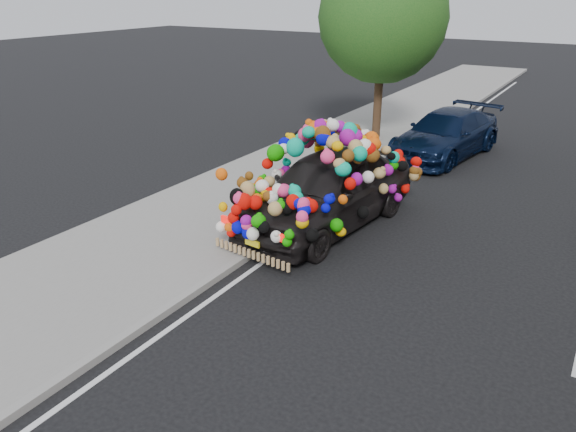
{
  "coord_description": "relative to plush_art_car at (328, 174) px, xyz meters",
  "views": [
    {
      "loc": [
        3.45,
        -8.42,
        5.01
      ],
      "look_at": [
        -1.59,
        -0.08,
        0.98
      ],
      "focal_mm": 35.0,
      "sensor_mm": 36.0,
      "label": 1
    }
  ],
  "objects": [
    {
      "name": "plush_art_car",
      "position": [
        0.0,
        0.0,
        0.0
      ],
      "size": [
        2.94,
        5.38,
        2.33
      ],
      "rotation": [
        0.0,
        0.0,
        -0.12
      ],
      "color": "black",
      "rests_on": "ground"
    },
    {
      "name": "sidewalk",
      "position": [
        -2.5,
        -1.94,
        -1.15
      ],
      "size": [
        4.0,
        60.0,
        0.12
      ],
      "primitive_type": "cube",
      "color": "gray",
      "rests_on": "ground"
    },
    {
      "name": "ground",
      "position": [
        1.8,
        -1.94,
        -1.21
      ],
      "size": [
        100.0,
        100.0,
        0.0
      ],
      "primitive_type": "plane",
      "color": "black",
      "rests_on": "ground"
    },
    {
      "name": "kerb",
      "position": [
        -0.55,
        -1.94,
        -1.14
      ],
      "size": [
        0.15,
        60.0,
        0.13
      ],
      "primitive_type": "cube",
      "color": "gray",
      "rests_on": "ground"
    },
    {
      "name": "tree_near_sidewalk",
      "position": [
        -2.0,
        7.56,
        2.82
      ],
      "size": [
        4.2,
        4.2,
        6.13
      ],
      "color": "#332114",
      "rests_on": "ground"
    },
    {
      "name": "navy_sedan",
      "position": [
        0.64,
        6.79,
        -0.51
      ],
      "size": [
        2.71,
        5.06,
        1.39
      ],
      "primitive_type": "imported",
      "rotation": [
        0.0,
        0.0,
        -0.16
      ],
      "color": "black",
      "rests_on": "ground"
    }
  ]
}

